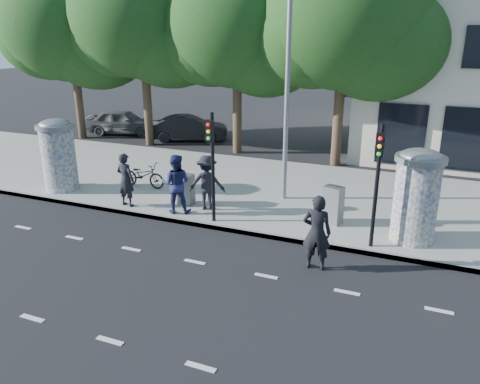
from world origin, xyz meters
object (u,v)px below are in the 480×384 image
at_px(ped_c, 176,184).
at_px(bicycle, 143,175).
at_px(ad_column_right, 416,194).
at_px(car_left, 123,122).
at_px(ped_d, 207,183).
at_px(car_mid, 189,128).
at_px(traffic_pole_far, 377,175).
at_px(cabinet_left, 186,189).
at_px(ad_column_left, 58,153).
at_px(traffic_pole_near, 212,157).
at_px(man_road, 317,233).
at_px(ped_a, 54,164).
at_px(ped_b, 126,180).
at_px(cabinet_right, 333,205).
at_px(street_lamp, 287,63).

height_order(ped_c, bicycle, ped_c).
relative_size(ad_column_right, car_left, 0.62).
height_order(ped_d, car_mid, ped_d).
relative_size(traffic_pole_far, cabinet_left, 3.19).
distance_m(ad_column_left, traffic_pole_far, 11.44).
distance_m(traffic_pole_near, man_road, 4.10).
height_order(ped_a, ped_b, ped_b).
relative_size(ped_c, bicycle, 1.08).
xyz_separation_m(bicycle, car_mid, (-2.50, 8.31, 0.07)).
bearing_deg(bicycle, traffic_pole_near, -118.54).
relative_size(ped_b, ped_d, 1.00).
distance_m(traffic_pole_near, ped_b, 3.50).
height_order(ad_column_left, ped_c, ad_column_left).
height_order(traffic_pole_near, car_mid, traffic_pole_near).
bearing_deg(ped_a, ped_c, 170.24).
xyz_separation_m(traffic_pole_near, ped_b, (-3.30, 0.16, -1.17)).
distance_m(ped_d, man_road, 4.90).
bearing_deg(ped_d, traffic_pole_near, 107.62).
bearing_deg(ped_d, cabinet_left, -25.88).
bearing_deg(cabinet_right, ped_d, -157.67).
distance_m(man_road, car_left, 18.77).
bearing_deg(cabinet_left, traffic_pole_far, -4.13).
relative_size(ped_a, car_left, 0.40).
bearing_deg(traffic_pole_near, ad_column_left, 173.89).
distance_m(man_road, cabinet_right, 2.81).
bearing_deg(ad_column_left, man_road, -12.20).
bearing_deg(traffic_pole_far, man_road, -128.32).
relative_size(man_road, car_left, 0.46).
height_order(ped_b, ped_d, same).
xyz_separation_m(traffic_pole_far, cabinet_left, (-6.31, 1.05, -1.55)).
height_order(traffic_pole_far, cabinet_left, traffic_pole_far).
height_order(ad_column_left, ped_d, ad_column_left).
bearing_deg(traffic_pole_near, ped_d, 124.99).
distance_m(ad_column_right, cabinet_right, 2.51).
height_order(car_left, car_mid, car_left).
distance_m(ped_a, car_left, 10.21).
bearing_deg(ped_d, ad_column_left, -15.27).
distance_m(ped_b, ped_d, 2.76).
relative_size(ped_c, cabinet_right, 1.65).
xyz_separation_m(ad_column_right, car_mid, (-12.22, 9.47, -0.84)).
relative_size(ped_a, ped_b, 0.93).
height_order(ad_column_left, ped_a, ad_column_left).
height_order(ad_column_right, ped_c, ad_column_right).
distance_m(ad_column_right, ped_d, 6.46).
relative_size(street_lamp, ped_c, 4.11).
relative_size(ad_column_right, street_lamp, 0.33).
height_order(ped_d, cabinet_left, ped_d).
bearing_deg(street_lamp, cabinet_right, -36.95).
distance_m(cabinet_left, car_mid, 10.54).
relative_size(ad_column_right, man_road, 1.34).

